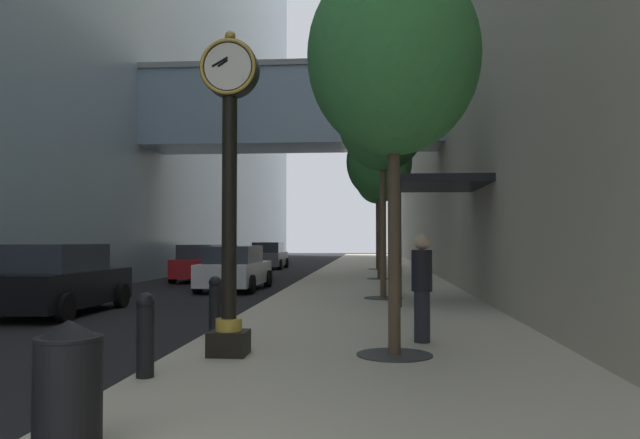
{
  "coord_description": "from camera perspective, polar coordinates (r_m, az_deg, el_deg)",
  "views": [
    {
      "loc": [
        2.96,
        -2.03,
        1.81
      ],
      "look_at": [
        0.9,
        22.9,
        2.62
      ],
      "focal_mm": 35.14,
      "sensor_mm": 36.0,
      "label": 1
    }
  ],
  "objects": [
    {
      "name": "ground_plane",
      "position": [
        29.24,
        -1.09,
        -5.4
      ],
      "size": [
        110.0,
        110.0,
        0.0
      ],
      "primitive_type": "plane",
      "color": "black",
      "rests_on": "ground"
    },
    {
      "name": "bollard_second",
      "position": [
        8.02,
        -15.62,
        -9.91
      ],
      "size": [
        0.23,
        0.23,
        1.03
      ],
      "color": "black",
      "rests_on": "sidewalk_right"
    },
    {
      "name": "pedestrian_walking",
      "position": [
        10.41,
        9.26,
        -5.9
      ],
      "size": [
        0.35,
        0.46,
        1.76
      ],
      "color": "#23232D",
      "rests_on": "sidewalk_right"
    },
    {
      "name": "storefront_awning",
      "position": [
        17.4,
        10.56,
        3.03
      ],
      "size": [
        2.4,
        3.6,
        3.3
      ],
      "color": "black",
      "rests_on": "sidewalk_right"
    },
    {
      "name": "car_grey_far",
      "position": [
        39.07,
        -4.7,
        -3.32
      ],
      "size": [
        2.11,
        4.56,
        1.65
      ],
      "color": "slate",
      "rests_on": "ground"
    },
    {
      "name": "street_tree_far",
      "position": [
        35.8,
        5.25,
        3.67
      ],
      "size": [
        2.48,
        2.48,
        6.56
      ],
      "color": "#333335",
      "rests_on": "sidewalk_right"
    },
    {
      "name": "street_tree_mid_far",
      "position": [
        27.01,
        5.41,
        5.23
      ],
      "size": [
        2.81,
        2.81,
        6.63
      ],
      "color": "#333335",
      "rests_on": "sidewalk_right"
    },
    {
      "name": "street_tree_mid_near",
      "position": [
        18.3,
        5.74,
        8.96
      ],
      "size": [
        2.57,
        2.57,
        6.6
      ],
      "color": "#333335",
      "rests_on": "sidewalk_right"
    },
    {
      "name": "car_red_trailing",
      "position": [
        27.58,
        -10.7,
        -3.97
      ],
      "size": [
        1.96,
        4.04,
        1.59
      ],
      "color": "#AD191E",
      "rests_on": "ground"
    },
    {
      "name": "sidewalk_right",
      "position": [
        32.08,
        4.79,
        -4.95
      ],
      "size": [
        5.97,
        80.0,
        0.14
      ],
      "primitive_type": "cube",
      "color": "#BCB29E",
      "rests_on": "ground"
    },
    {
      "name": "bollard_third",
      "position": [
        11.24,
        -9.54,
        -7.61
      ],
      "size": [
        0.23,
        0.23,
        1.03
      ],
      "color": "black",
      "rests_on": "sidewalk_right"
    },
    {
      "name": "street_tree_near",
      "position": [
        9.53,
        6.7,
        14.45
      ],
      "size": [
        2.53,
        2.53,
        5.82
      ],
      "color": "#333335",
      "rests_on": "sidewalk_right"
    },
    {
      "name": "street_clock",
      "position": [
        9.24,
        -8.26,
        4.0
      ],
      "size": [
        0.84,
        0.55,
        4.75
      ],
      "color": "black",
      "rests_on": "sidewalk_right"
    },
    {
      "name": "car_black_mid",
      "position": [
        16.54,
        -22.78,
        -5.12
      ],
      "size": [
        2.14,
        4.47,
        1.7
      ],
      "color": "black",
      "rests_on": "ground"
    },
    {
      "name": "car_white_near",
      "position": [
        22.71,
        -7.77,
        -4.44
      ],
      "size": [
        2.1,
        4.66,
        1.59
      ],
      "color": "silver",
      "rests_on": "ground"
    },
    {
      "name": "trash_bin",
      "position": [
        5.4,
        -21.97,
        -13.85
      ],
      "size": [
        0.53,
        0.53,
        1.05
      ],
      "color": "black",
      "rests_on": "sidewalk_right"
    }
  ]
}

